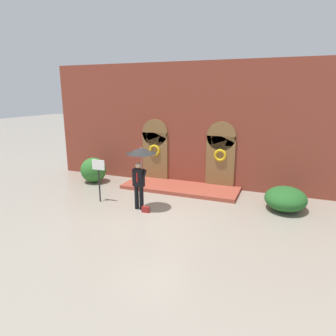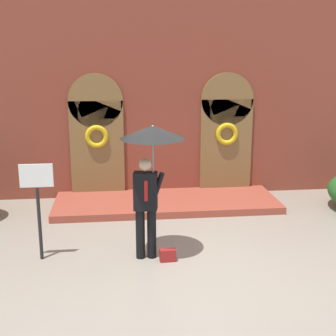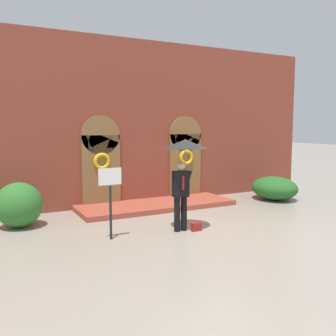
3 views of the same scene
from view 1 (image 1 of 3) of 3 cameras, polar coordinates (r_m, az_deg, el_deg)
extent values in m
plane|color=gray|center=(10.94, -3.05, -8.80)|extent=(80.00, 80.00, 0.00)
cube|color=brown|center=(14.07, 3.98, 8.18)|extent=(14.00, 0.50, 5.60)
cube|color=brown|center=(14.62, -2.47, 2.08)|extent=(1.30, 0.08, 2.40)
cylinder|color=brown|center=(14.41, -2.52, 6.75)|extent=(1.30, 0.08, 1.30)
cube|color=brown|center=(13.66, 9.90, 1.01)|extent=(1.30, 0.08, 2.40)
cylinder|color=brown|center=(13.44, 10.12, 6.00)|extent=(1.30, 0.08, 1.30)
torus|color=gold|center=(14.48, -2.60, 3.38)|extent=(0.56, 0.12, 0.56)
torus|color=gold|center=(13.52, 9.90, 2.39)|extent=(0.56, 0.12, 0.56)
cube|color=#98402E|center=(13.56, 2.30, -3.79)|extent=(5.20, 1.80, 0.16)
cylinder|color=black|center=(11.33, -5.99, -5.59)|extent=(0.16, 0.16, 0.90)
cylinder|color=black|center=(11.24, -5.08, -5.72)|extent=(0.16, 0.16, 0.90)
cube|color=black|center=(11.04, -5.63, -1.85)|extent=(0.44, 0.31, 0.66)
cube|color=#A51919|center=(10.92, -5.94, -1.82)|extent=(0.06, 0.02, 0.36)
sphere|color=tan|center=(10.93, -5.69, 0.47)|extent=(0.22, 0.22, 0.22)
cylinder|color=black|center=(10.92, -4.61, -1.46)|extent=(0.22, 0.09, 0.46)
cylinder|color=gray|center=(10.88, -5.06, 0.21)|extent=(0.02, 0.02, 0.98)
cone|color=black|center=(10.75, -5.13, 3.31)|extent=(1.10, 1.10, 0.22)
cone|color=white|center=(10.74, -5.13, 3.39)|extent=(0.60, 0.60, 0.20)
cube|color=maroon|center=(11.09, -4.27, -7.88)|extent=(0.29, 0.13, 0.22)
cylinder|color=black|center=(12.24, -12.92, -3.36)|extent=(0.06, 0.06, 1.30)
cube|color=white|center=(12.01, -13.15, 0.60)|extent=(0.56, 0.03, 0.40)
ellipsoid|color=#2D6B28|center=(14.98, -14.01, -0.38)|extent=(1.23, 1.19, 1.21)
ellipsoid|color=#235B23|center=(12.04, 21.49, -5.46)|extent=(1.52, 1.79, 0.84)
camera|label=2|loc=(5.68, -49.66, 2.13)|focal=50.00mm
camera|label=3|loc=(9.76, -59.98, -2.16)|focal=40.00mm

